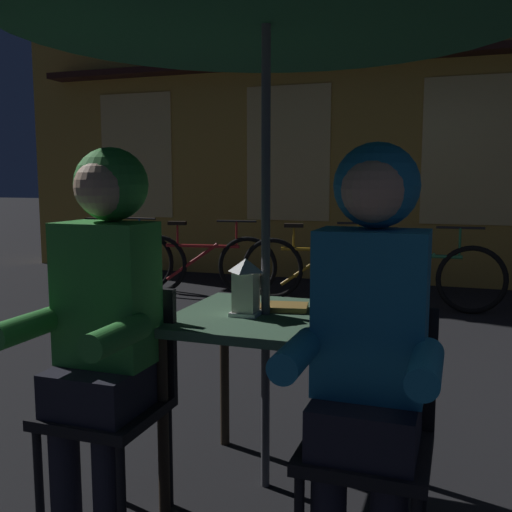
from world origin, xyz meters
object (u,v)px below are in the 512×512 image
at_px(cafe_table, 266,338).
at_px(bicycle_second, 202,264).
at_px(chair_left, 115,390).
at_px(lantern, 246,286).
at_px(bicycle_fourth, 416,276).
at_px(person_right_hooded, 370,322).
at_px(bicycle_nearest, 113,257).
at_px(book, 283,307).
at_px(person_left_hooded, 103,301).
at_px(bicycle_third, 320,268).
at_px(chair_right, 369,425).

bearing_deg(cafe_table, bicycle_second, 118.00).
bearing_deg(chair_left, bicycle_second, 110.07).
relative_size(lantern, bicycle_fourth, 0.14).
bearing_deg(bicycle_second, chair_left, -69.93).
distance_m(person_right_hooded, bicycle_fourth, 4.09).
bearing_deg(chair_left, bicycle_nearest, 122.89).
relative_size(chair_left, book, 4.35).
bearing_deg(book, bicycle_second, 108.88).
xyz_separation_m(chair_left, person_left_hooded, (-0.00, -0.06, 0.36)).
bearing_deg(person_left_hooded, bicycle_third, 92.37).
relative_size(cafe_table, lantern, 3.20).
bearing_deg(bicycle_third, bicycle_nearest, 179.55).
xyz_separation_m(chair_right, person_right_hooded, (0.00, -0.06, 0.36)).
bearing_deg(book, cafe_table, -126.34).
bearing_deg(bicycle_fourth, person_right_hooded, -88.04).
bearing_deg(lantern, person_left_hooded, -137.22).
xyz_separation_m(chair_right, bicycle_nearest, (-3.68, 4.21, -0.14)).
relative_size(person_right_hooded, book, 7.00).
distance_m(chair_left, person_right_hooded, 1.03).
distance_m(chair_right, person_left_hooded, 1.03).
distance_m(lantern, person_right_hooded, 0.67).
bearing_deg(lantern, cafe_table, 33.24).
bearing_deg(chair_left, person_left_hooded, -90.00).
bearing_deg(bicycle_second, bicycle_nearest, 173.26).
bearing_deg(cafe_table, person_right_hooded, -41.57).
height_order(chair_right, book, chair_right).
relative_size(bicycle_fourth, book, 8.40).
height_order(person_left_hooded, bicycle_third, person_left_hooded).
distance_m(bicycle_nearest, bicycle_second, 1.25).
bearing_deg(cafe_table, person_left_hooded, -138.43).
bearing_deg(bicycle_fourth, lantern, -96.36).
relative_size(cafe_table, bicycle_nearest, 0.44).
height_order(lantern, chair_right, lantern).
distance_m(cafe_table, person_right_hooded, 0.67).
height_order(chair_right, bicycle_third, chair_right).
xyz_separation_m(lantern, bicycle_third, (-0.59, 3.87, -0.51)).
xyz_separation_m(bicycle_nearest, bicycle_second, (1.24, -0.15, 0.00)).
distance_m(lantern, book, 0.21).
distance_m(cafe_table, lantern, 0.24).
distance_m(chair_right, book, 0.69).
relative_size(bicycle_second, bicycle_fourth, 0.99).
bearing_deg(chair_right, person_right_hooded, -90.00).
height_order(lantern, person_left_hooded, person_left_hooded).
bearing_deg(bicycle_nearest, lantern, -51.11).
distance_m(person_left_hooded, bicycle_fourth, 4.17).
distance_m(bicycle_second, bicycle_third, 1.31).
bearing_deg(person_left_hooded, chair_left, 90.00).
xyz_separation_m(lantern, person_right_hooded, (0.55, -0.38, -0.01)).
relative_size(bicycle_third, bicycle_fourth, 0.98).
relative_size(person_left_hooded, bicycle_second, 0.84).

